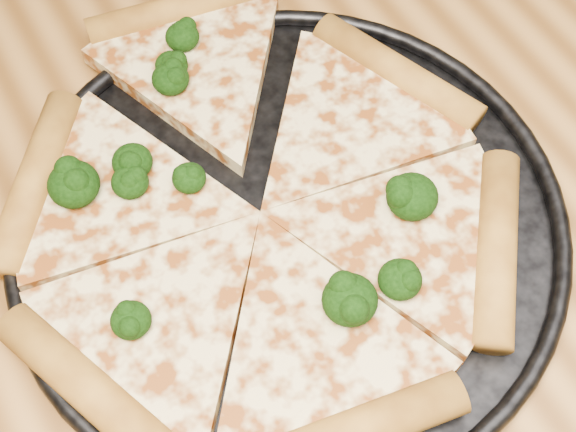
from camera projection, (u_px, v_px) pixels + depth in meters
dining_table at (192, 399)px, 0.56m from camera, size 1.20×0.90×0.75m
pizza_pan at (288, 222)px, 0.52m from camera, size 0.36×0.36×0.02m
pizza at (257, 206)px, 0.51m from camera, size 0.35×0.37×0.03m
broccoli_florets at (230, 190)px, 0.51m from camera, size 0.21×0.26×0.02m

